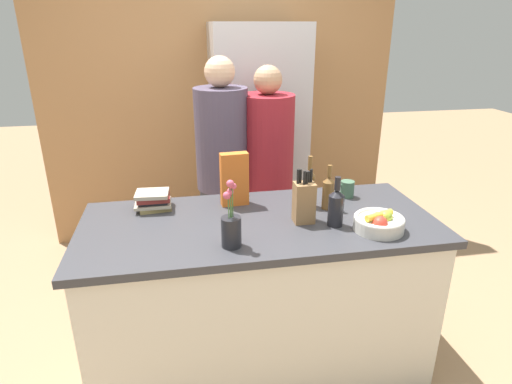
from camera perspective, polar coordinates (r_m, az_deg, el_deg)
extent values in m
plane|color=#A37F5B|center=(2.73, 0.41, -21.31)|extent=(14.00, 14.00, 0.00)
cube|color=silver|center=(2.46, 0.44, -13.86)|extent=(1.76, 0.78, 0.87)
cube|color=#38383D|center=(2.23, 0.48, -4.29)|extent=(1.84, 0.81, 0.04)
cube|color=#AD7A4C|center=(3.84, -4.76, 13.02)|extent=(3.04, 0.12, 2.60)
cube|color=#B7B7BC|center=(3.60, 0.20, 6.64)|extent=(0.73, 0.60, 1.88)
cylinder|color=#B7B7BC|center=(3.26, 0.28, 6.80)|extent=(0.02, 0.02, 1.03)
cylinder|color=silver|center=(2.19, 16.03, -4.16)|extent=(0.25, 0.25, 0.06)
torus|color=silver|center=(2.18, 16.11, -3.44)|extent=(0.25, 0.25, 0.02)
sphere|color=red|center=(2.19, 16.28, -3.51)|extent=(0.07, 0.07, 0.07)
sphere|color=#C64C23|center=(2.20, 15.99, -3.36)|extent=(0.06, 0.06, 0.06)
sphere|color=red|center=(2.14, 16.19, -4.09)|extent=(0.08, 0.08, 0.08)
sphere|color=#99B233|center=(2.19, 16.90, -3.19)|extent=(0.07, 0.07, 0.07)
cylinder|color=yellow|center=(2.17, 16.08, -3.01)|extent=(0.16, 0.08, 0.03)
cube|color=olive|center=(2.18, 6.42, -1.42)|extent=(0.10, 0.09, 0.21)
cylinder|color=black|center=(2.12, 5.63, 1.95)|extent=(0.01, 0.01, 0.08)
cylinder|color=black|center=(2.14, 5.93, 2.00)|extent=(0.01, 0.01, 0.08)
cylinder|color=black|center=(2.12, 6.47, 1.79)|extent=(0.01, 0.01, 0.08)
cylinder|color=black|center=(2.13, 6.79, 1.79)|extent=(0.01, 0.01, 0.07)
cylinder|color=black|center=(2.15, 7.04, 1.89)|extent=(0.01, 0.01, 0.07)
cylinder|color=black|center=(2.16, 7.37, 2.07)|extent=(0.01, 0.01, 0.08)
cylinder|color=#232328|center=(1.95, -3.31, -5.34)|extent=(0.09, 0.09, 0.14)
cylinder|color=#477538|center=(1.89, -3.14, -1.35)|extent=(0.01, 0.02, 0.15)
sphere|color=#C64C66|center=(1.86, -3.02, 0.79)|extent=(0.03, 0.03, 0.03)
cylinder|color=#477538|center=(1.89, -3.40, -1.69)|extent=(0.01, 0.01, 0.12)
sphere|color=#C64C66|center=(1.87, -3.44, 0.08)|extent=(0.03, 0.03, 0.03)
cylinder|color=#477538|center=(1.89, -3.68, -1.96)|extent=(0.01, 0.02, 0.11)
sphere|color=#C64C66|center=(1.87, -3.90, -0.46)|extent=(0.04, 0.04, 0.04)
cylinder|color=#477538|center=(1.88, -3.41, -1.20)|extent=(0.01, 0.01, 0.16)
sphere|color=#C64C66|center=(1.85, -3.46, 1.12)|extent=(0.03, 0.03, 0.03)
cube|color=orange|center=(2.37, -2.90, 1.71)|extent=(0.16, 0.07, 0.30)
cylinder|color=#42664C|center=(2.56, 12.07, 0.39)|extent=(0.08, 0.08, 0.10)
torus|color=#42664C|center=(2.54, 11.16, 0.34)|extent=(0.07, 0.02, 0.07)
cube|color=#99844C|center=(2.43, -13.31, -1.87)|extent=(0.18, 0.16, 0.02)
cube|color=#B7A88E|center=(2.41, -13.55, -1.50)|extent=(0.19, 0.15, 0.02)
cube|color=#232328|center=(2.41, -13.49, -1.09)|extent=(0.16, 0.13, 0.02)
cube|color=maroon|center=(2.40, -13.49, -0.68)|extent=(0.18, 0.14, 0.02)
cube|color=#B7A88E|center=(2.39, -13.70, -0.24)|extent=(0.18, 0.16, 0.02)
cylinder|color=brown|center=(2.37, 9.58, -0.44)|extent=(0.06, 0.06, 0.16)
cone|color=brown|center=(2.34, 9.71, 1.67)|extent=(0.06, 0.06, 0.03)
cylinder|color=brown|center=(2.32, 9.79, 2.77)|extent=(0.02, 0.02, 0.07)
cylinder|color=brown|center=(2.38, 7.06, 0.14)|extent=(0.06, 0.06, 0.18)
cone|color=brown|center=(2.34, 7.17, 2.59)|extent=(0.06, 0.06, 0.03)
cylinder|color=brown|center=(2.33, 7.24, 3.87)|extent=(0.02, 0.02, 0.08)
cylinder|color=black|center=(2.18, 10.58, -2.46)|extent=(0.08, 0.08, 0.16)
cone|color=black|center=(2.14, 10.75, -0.11)|extent=(0.08, 0.08, 0.03)
cylinder|color=black|center=(2.12, 10.84, 1.13)|extent=(0.03, 0.03, 0.07)
cube|color=#383842|center=(3.14, -4.20, -6.21)|extent=(0.32, 0.26, 0.81)
cylinder|color=#4C4256|center=(2.87, -4.60, 7.03)|extent=(0.35, 0.35, 0.67)
sphere|color=#DBAD89|center=(2.79, -4.87, 15.70)|extent=(0.20, 0.20, 0.20)
cube|color=#383842|center=(3.20, 1.38, -5.86)|extent=(0.34, 0.29, 0.78)
cylinder|color=maroon|center=(2.94, 1.51, 6.61)|extent=(0.36, 0.36, 0.65)
sphere|color=tan|center=(2.86, 1.59, 14.74)|extent=(0.19, 0.19, 0.19)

